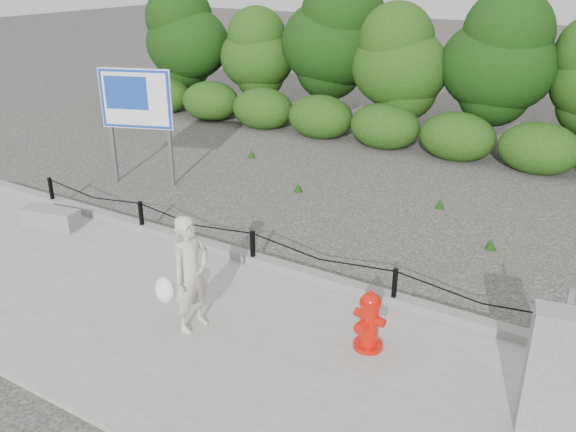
% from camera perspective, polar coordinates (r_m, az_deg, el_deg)
% --- Properties ---
extents(ground, '(90.00, 90.00, 0.00)m').
position_cam_1_polar(ground, '(10.25, -3.28, -4.88)').
color(ground, '#2D2B28').
rests_on(ground, ground).
extents(sidewalk, '(14.00, 4.00, 0.08)m').
position_cam_1_polar(sidewalk, '(8.89, -10.72, -9.73)').
color(sidewalk, gray).
rests_on(sidewalk, ground).
extents(curb, '(14.00, 0.22, 0.14)m').
position_cam_1_polar(curb, '(10.21, -3.14, -4.03)').
color(curb, slate).
rests_on(curb, sidewalk).
extents(chain_barrier, '(10.06, 0.06, 0.60)m').
position_cam_1_polar(chain_barrier, '(10.04, -3.33, -2.58)').
color(chain_barrier, black).
rests_on(chain_barrier, sidewalk).
extents(treeline, '(20.23, 3.60, 4.38)m').
position_cam_1_polar(treeline, '(17.15, 16.06, 14.15)').
color(treeline, black).
rests_on(treeline, ground).
extents(fire_hydrant, '(0.45, 0.48, 0.84)m').
position_cam_1_polar(fire_hydrant, '(8.01, 7.58, -9.75)').
color(fire_hydrant, red).
rests_on(fire_hydrant, sidewalk).
extents(pedestrian, '(0.73, 0.65, 1.65)m').
position_cam_1_polar(pedestrian, '(8.26, -9.21, -5.49)').
color(pedestrian, '#B8B69E').
rests_on(pedestrian, sidewalk).
extents(concrete_block, '(1.17, 0.60, 0.36)m').
position_cam_1_polar(concrete_block, '(12.35, -21.30, -0.15)').
color(concrete_block, gray).
rests_on(concrete_block, sidewalk).
extents(utility_cabinet, '(0.62, 0.46, 1.64)m').
position_cam_1_polar(utility_cabinet, '(7.07, 23.59, -13.32)').
color(utility_cabinet, gray).
rests_on(utility_cabinet, sidewalk).
extents(advertising_sign, '(1.55, 0.66, 2.61)m').
position_cam_1_polar(advertising_sign, '(13.89, -14.01, 10.12)').
color(advertising_sign, slate).
rests_on(advertising_sign, ground).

